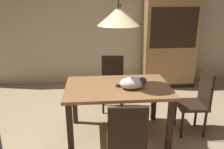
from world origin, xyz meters
TOP-DOWN VIEW (x-y plane):
  - back_wall at (0.00, 2.65)m, footprint 6.40×0.10m
  - dining_table at (0.10, 0.41)m, footprint 1.40×0.90m
  - chair_right_side at (1.23, 0.41)m, footprint 0.42×0.42m
  - chair_near_front at (0.10, -0.47)m, footprint 0.42×0.42m
  - chair_far_back at (0.11, 1.29)m, footprint 0.43×0.43m
  - cat_sleeping at (0.29, 0.32)m, footprint 0.39×0.27m
  - pendant_lamp at (0.10, 0.41)m, footprint 0.52×0.52m
  - hutch_bookcase at (1.42, 2.32)m, footprint 1.12×0.45m

SIDE VIEW (x-z plane):
  - chair_right_side at x=1.23m, z-range 0.05..0.98m
  - chair_near_front at x=0.10m, z-range 0.05..0.98m
  - chair_far_back at x=0.11m, z-range 0.05..0.98m
  - dining_table at x=0.10m, z-range 0.27..1.02m
  - cat_sleeping at x=0.29m, z-range 0.75..0.90m
  - hutch_bookcase at x=1.42m, z-range -0.04..1.81m
  - back_wall at x=0.00m, z-range 0.00..2.90m
  - pendant_lamp at x=0.10m, z-range 1.01..2.31m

